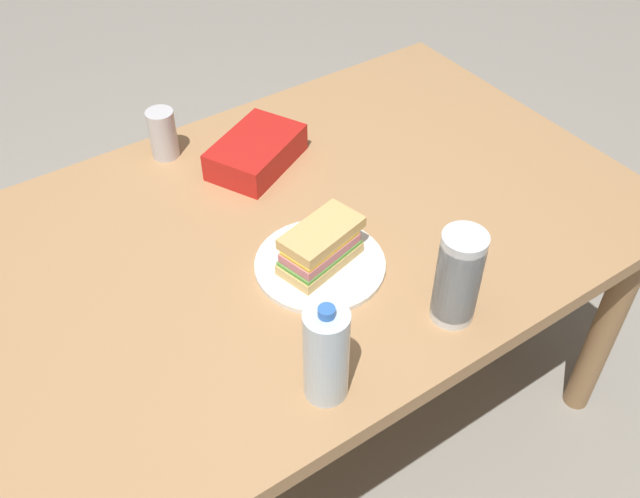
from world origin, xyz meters
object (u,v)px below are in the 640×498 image
at_px(water_bottle_tall, 326,354).
at_px(plastic_cup_stack, 458,277).
at_px(dining_table, 242,277).
at_px(paper_plate, 320,265).
at_px(sandwich, 321,247).
at_px(chip_bag, 256,152).
at_px(soda_can_silver, 163,134).

xyz_separation_m(water_bottle_tall, plastic_cup_stack, (0.30, 0.01, 0.00)).
bearing_deg(dining_table, paper_plate, -49.20).
relative_size(water_bottle_tall, plastic_cup_stack, 1.04).
height_order(dining_table, plastic_cup_stack, plastic_cup_stack).
bearing_deg(sandwich, chip_bag, 79.44).
xyz_separation_m(paper_plate, sandwich, (0.00, 0.00, 0.05)).
height_order(chip_bag, soda_can_silver, soda_can_silver).
height_order(water_bottle_tall, soda_can_silver, water_bottle_tall).
distance_m(paper_plate, sandwich, 0.05).
distance_m(chip_bag, plastic_cup_stack, 0.63).
xyz_separation_m(sandwich, water_bottle_tall, (-0.17, -0.26, 0.05)).
relative_size(paper_plate, soda_can_silver, 2.20).
bearing_deg(sandwich, dining_table, 132.17).
bearing_deg(soda_can_silver, chip_bag, -43.86).
distance_m(dining_table, sandwich, 0.22).
relative_size(chip_bag, plastic_cup_stack, 1.13).
bearing_deg(water_bottle_tall, chip_bag, 69.53).
height_order(plastic_cup_stack, soda_can_silver, plastic_cup_stack).
distance_m(paper_plate, plastic_cup_stack, 0.30).
bearing_deg(sandwich, paper_plate, -139.56).
relative_size(sandwich, chip_bag, 0.86).
bearing_deg(soda_can_silver, sandwich, -79.91).
bearing_deg(dining_table, chip_bag, 52.32).
xyz_separation_m(dining_table, sandwich, (0.12, -0.13, 0.13)).
bearing_deg(sandwich, water_bottle_tall, -122.70).
height_order(sandwich, plastic_cup_stack, plastic_cup_stack).
distance_m(paper_plate, water_bottle_tall, 0.32).
bearing_deg(soda_can_silver, water_bottle_tall, -95.22).
bearing_deg(dining_table, plastic_cup_stack, -56.84).
xyz_separation_m(paper_plate, soda_can_silver, (-0.09, 0.53, 0.06)).
height_order(paper_plate, chip_bag, chip_bag).
distance_m(sandwich, water_bottle_tall, 0.31).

